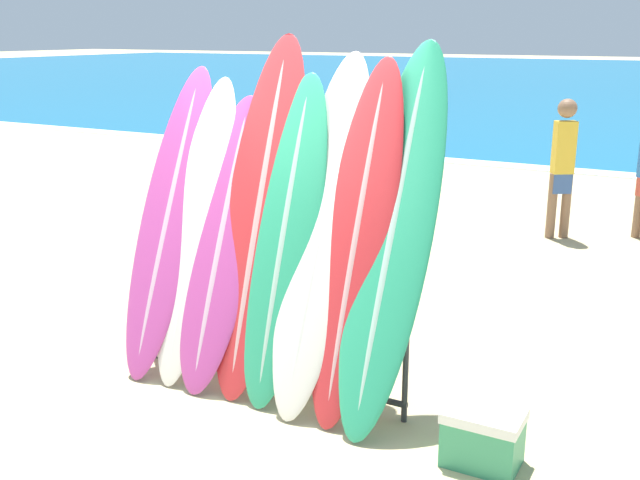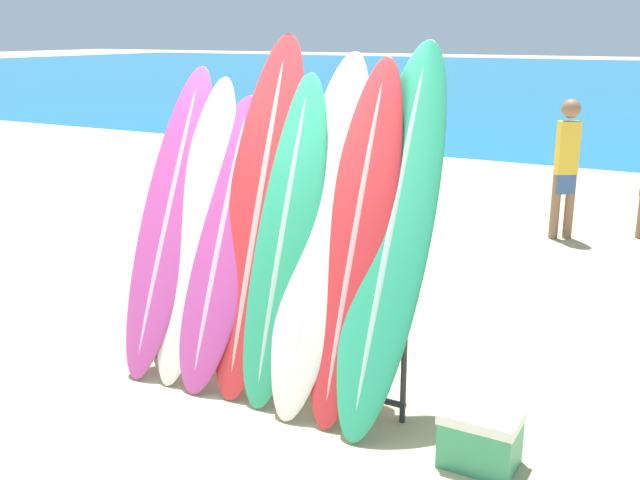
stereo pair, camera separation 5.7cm
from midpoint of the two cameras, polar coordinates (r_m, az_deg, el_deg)
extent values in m
plane|color=tan|center=(5.49, -9.61, -11.99)|extent=(160.00, 160.00, 0.00)
cube|color=white|center=(14.96, 16.64, 5.29)|extent=(120.00, 0.60, 0.01)
cylinder|color=#28282D|center=(6.06, -12.42, -4.78)|extent=(0.04, 0.04, 0.90)
cylinder|color=#28282D|center=(4.99, 6.76, -9.05)|extent=(0.04, 0.04, 0.90)
cylinder|color=#28282D|center=(5.29, -3.89, -2.50)|extent=(2.19, 0.04, 0.04)
cylinder|color=#28282D|center=(5.58, -3.75, -9.95)|extent=(2.19, 0.04, 0.04)
ellipsoid|color=#B23D8E|center=(5.81, -11.14, 1.53)|extent=(0.53, 1.04, 2.28)
ellipsoid|color=#CAA1BE|center=(5.81, -11.14, 1.53)|extent=(0.10, 1.01, 2.19)
ellipsoid|color=silver|center=(5.64, -9.11, 0.81)|extent=(0.49, 0.92, 2.21)
ellipsoid|color=silver|center=(5.64, -9.11, 0.81)|extent=(0.09, 0.89, 2.12)
ellipsoid|color=#B23D8E|center=(5.49, -7.22, -0.19)|extent=(0.56, 0.91, 2.08)
ellipsoid|color=#CAA1BE|center=(5.49, -7.22, -0.19)|extent=(0.10, 0.88, 2.00)
ellipsoid|color=red|center=(5.33, -4.38, 1.87)|extent=(0.57, 0.94, 2.52)
ellipsoid|color=#D19A9C|center=(5.33, -4.38, 1.87)|extent=(0.10, 0.91, 2.43)
ellipsoid|color=#289E70|center=(5.20, -2.46, 0.05)|extent=(0.52, 0.87, 2.26)
ellipsoid|color=#9AC3B3|center=(5.20, -2.46, 0.05)|extent=(0.09, 0.84, 2.17)
ellipsoid|color=silver|center=(5.09, 0.36, 0.57)|extent=(0.54, 1.08, 2.41)
ellipsoid|color=silver|center=(5.09, 0.36, 0.57)|extent=(0.10, 1.04, 2.32)
ellipsoid|color=red|center=(4.95, 3.08, -0.03)|extent=(0.49, 0.98, 2.38)
ellipsoid|color=#D19A9C|center=(4.95, 3.08, -0.03)|extent=(0.09, 0.95, 2.29)
ellipsoid|color=#289E70|center=(4.88, 5.83, 0.37)|extent=(0.54, 1.20, 2.49)
ellipsoid|color=#9AC3B3|center=(4.88, 5.83, 0.37)|extent=(0.10, 1.16, 2.40)
cylinder|color=#846047|center=(9.89, 18.62, 2.46)|extent=(0.11, 0.11, 0.83)
cylinder|color=#846047|center=(9.82, 17.65, 2.46)|extent=(0.11, 0.11, 0.83)
cube|color=#385693|center=(9.79, 18.28, 4.10)|extent=(0.27, 0.25, 0.25)
cube|color=gold|center=(9.72, 18.50, 6.68)|extent=(0.30, 0.27, 0.65)
sphere|color=#846047|center=(9.66, 18.75, 9.46)|extent=(0.23, 0.23, 0.23)
cylinder|color=#A87A5B|center=(11.49, 2.14, 4.85)|extent=(0.11, 0.11, 0.76)
cylinder|color=#A87A5B|center=(11.59, 2.80, 4.93)|extent=(0.11, 0.11, 0.76)
cube|color=#282D38|center=(11.49, 2.49, 6.18)|extent=(0.21, 0.25, 0.23)
cube|color=white|center=(11.43, 2.51, 8.21)|extent=(0.24, 0.27, 0.59)
sphere|color=#A87A5B|center=(11.39, 2.54, 10.38)|extent=(0.21, 0.21, 0.21)
cube|color=#389366|center=(4.75, 12.43, -14.88)|extent=(0.44, 0.31, 0.29)
cube|color=white|center=(4.66, 12.56, -13.00)|extent=(0.46, 0.33, 0.06)
camera|label=1|loc=(0.03, -89.73, 0.08)|focal=42.00mm
camera|label=2|loc=(0.03, 90.27, -0.08)|focal=42.00mm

